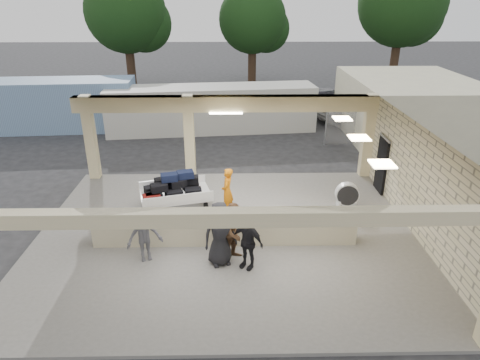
{
  "coord_description": "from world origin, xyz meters",
  "views": [
    {
      "loc": [
        0.24,
        -11.87,
        7.19
      ],
      "look_at": [
        0.49,
        1.0,
        1.55
      ],
      "focal_mm": 32.0,
      "sensor_mm": 36.0,
      "label": 1
    }
  ],
  "objects_px": {
    "car_white_a": "(356,109)",
    "container_white": "(212,109)",
    "passenger_d": "(220,234)",
    "luggage_cart": "(174,191)",
    "car_dark": "(329,105)",
    "passenger_c": "(144,236)",
    "baggage_handler": "(227,191)",
    "passenger_b": "(247,242)",
    "container_blue": "(37,105)",
    "baggage_counter": "(225,229)",
    "car_white_b": "(411,112)",
    "drum_fan": "(347,194)",
    "passenger_a": "(235,232)"
  },
  "relations": [
    {
      "from": "baggage_handler",
      "to": "car_dark",
      "type": "distance_m",
      "value": 14.29
    },
    {
      "from": "baggage_counter",
      "to": "passenger_b",
      "type": "bearing_deg",
      "value": -64.0
    },
    {
      "from": "passenger_a",
      "to": "passenger_d",
      "type": "xyz_separation_m",
      "value": [
        -0.42,
        -0.2,
        0.06
      ]
    },
    {
      "from": "passenger_c",
      "to": "container_white",
      "type": "height_order",
      "value": "container_white"
    },
    {
      "from": "passenger_c",
      "to": "baggage_handler",
      "type": "bearing_deg",
      "value": 29.78
    },
    {
      "from": "baggage_counter",
      "to": "container_blue",
      "type": "height_order",
      "value": "container_blue"
    },
    {
      "from": "container_white",
      "to": "drum_fan",
      "type": "bearing_deg",
      "value": -67.92
    },
    {
      "from": "passenger_a",
      "to": "car_white_b",
      "type": "distance_m",
      "value": 17.95
    },
    {
      "from": "baggage_handler",
      "to": "car_white_a",
      "type": "distance_m",
      "value": 14.34
    },
    {
      "from": "car_white_a",
      "to": "container_blue",
      "type": "height_order",
      "value": "container_blue"
    },
    {
      "from": "luggage_cart",
      "to": "car_dark",
      "type": "distance_m",
      "value": 15.01
    },
    {
      "from": "car_white_a",
      "to": "container_white",
      "type": "bearing_deg",
      "value": 82.18
    },
    {
      "from": "drum_fan",
      "to": "car_white_a",
      "type": "bearing_deg",
      "value": 78.24
    },
    {
      "from": "luggage_cart",
      "to": "drum_fan",
      "type": "height_order",
      "value": "luggage_cart"
    },
    {
      "from": "baggage_counter",
      "to": "passenger_c",
      "type": "bearing_deg",
      "value": -158.4
    },
    {
      "from": "luggage_cart",
      "to": "passenger_c",
      "type": "bearing_deg",
      "value": -113.11
    },
    {
      "from": "passenger_d",
      "to": "car_dark",
      "type": "relative_size",
      "value": 0.4
    },
    {
      "from": "baggage_handler",
      "to": "car_white_a",
      "type": "bearing_deg",
      "value": 159.03
    },
    {
      "from": "container_blue",
      "to": "passenger_a",
      "type": "bearing_deg",
      "value": -54.54
    },
    {
      "from": "passenger_b",
      "to": "car_dark",
      "type": "xyz_separation_m",
      "value": [
        5.66,
        16.12,
        -0.12
      ]
    },
    {
      "from": "baggage_counter",
      "to": "container_blue",
      "type": "xyz_separation_m",
      "value": [
        -10.72,
        12.54,
        0.81
      ]
    },
    {
      "from": "passenger_b",
      "to": "passenger_c",
      "type": "xyz_separation_m",
      "value": [
        -2.9,
        0.4,
        -0.02
      ]
    },
    {
      "from": "car_dark",
      "to": "container_white",
      "type": "xyz_separation_m",
      "value": [
        -7.19,
        -2.65,
        0.44
      ]
    },
    {
      "from": "passenger_b",
      "to": "passenger_d",
      "type": "height_order",
      "value": "passenger_d"
    },
    {
      "from": "car_white_a",
      "to": "container_blue",
      "type": "distance_m",
      "value": 18.6
    },
    {
      "from": "baggage_counter",
      "to": "passenger_a",
      "type": "distance_m",
      "value": 1.02
    },
    {
      "from": "baggage_handler",
      "to": "passenger_c",
      "type": "distance_m",
      "value": 3.69
    },
    {
      "from": "baggage_handler",
      "to": "car_white_a",
      "type": "xyz_separation_m",
      "value": [
        7.76,
        12.06,
        -0.22
      ]
    },
    {
      "from": "drum_fan",
      "to": "passenger_d",
      "type": "bearing_deg",
      "value": -137.91
    },
    {
      "from": "luggage_cart",
      "to": "passenger_a",
      "type": "height_order",
      "value": "passenger_a"
    },
    {
      "from": "passenger_a",
      "to": "container_blue",
      "type": "height_order",
      "value": "container_blue"
    },
    {
      "from": "car_white_a",
      "to": "car_dark",
      "type": "height_order",
      "value": "car_dark"
    },
    {
      "from": "baggage_handler",
      "to": "car_white_b",
      "type": "bearing_deg",
      "value": 148.43
    },
    {
      "from": "luggage_cart",
      "to": "car_white_b",
      "type": "height_order",
      "value": "luggage_cart"
    },
    {
      "from": "container_white",
      "to": "car_white_a",
      "type": "bearing_deg",
      "value": 6.17
    },
    {
      "from": "passenger_b",
      "to": "baggage_counter",
      "type": "bearing_deg",
      "value": 148.99
    },
    {
      "from": "baggage_counter",
      "to": "car_white_b",
      "type": "distance_m",
      "value": 17.43
    },
    {
      "from": "luggage_cart",
      "to": "container_blue",
      "type": "relative_size",
      "value": 0.25
    },
    {
      "from": "car_white_a",
      "to": "container_white",
      "type": "height_order",
      "value": "container_white"
    },
    {
      "from": "passenger_c",
      "to": "container_white",
      "type": "xyz_separation_m",
      "value": [
        1.37,
        13.07,
        0.35
      ]
    },
    {
      "from": "container_blue",
      "to": "luggage_cart",
      "type": "bearing_deg",
      "value": -53.2
    },
    {
      "from": "baggage_handler",
      "to": "passenger_d",
      "type": "height_order",
      "value": "passenger_d"
    },
    {
      "from": "drum_fan",
      "to": "car_dark",
      "type": "relative_size",
      "value": 0.19
    },
    {
      "from": "baggage_counter",
      "to": "passenger_d",
      "type": "bearing_deg",
      "value": -96.37
    },
    {
      "from": "baggage_counter",
      "to": "passenger_c",
      "type": "xyz_separation_m",
      "value": [
        -2.27,
        -0.9,
        0.31
      ]
    },
    {
      "from": "passenger_d",
      "to": "car_white_a",
      "type": "xyz_separation_m",
      "value": [
        7.93,
        15.1,
        -0.34
      ]
    },
    {
      "from": "passenger_b",
      "to": "container_blue",
      "type": "height_order",
      "value": "container_blue"
    },
    {
      "from": "baggage_counter",
      "to": "passenger_d",
      "type": "height_order",
      "value": "passenger_d"
    },
    {
      "from": "car_dark",
      "to": "container_blue",
      "type": "distance_m",
      "value": 17.18
    },
    {
      "from": "drum_fan",
      "to": "container_blue",
      "type": "distance_m",
      "value": 18.21
    }
  ]
}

